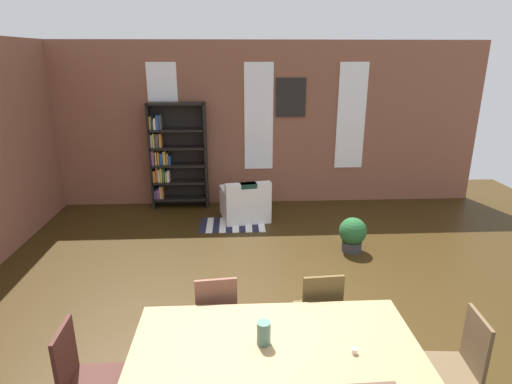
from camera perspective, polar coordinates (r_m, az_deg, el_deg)
name	(u,v)px	position (r m, az deg, el deg)	size (l,w,h in m)	color
ground_plane	(283,341)	(4.68, 3.61, -19.49)	(11.43, 11.43, 0.00)	#33230C
back_wall_brick	(259,125)	(8.25, 0.34, 9.08)	(8.67, 0.12, 3.11)	brown
window_pane_0	(164,118)	(8.25, -12.32, 9.76)	(0.55, 0.02, 2.02)	white
window_pane_1	(259,117)	(8.16, 0.37, 10.08)	(0.55, 0.02, 2.02)	white
window_pane_2	(351,117)	(8.45, 12.76, 9.93)	(0.55, 0.02, 2.02)	white
dining_table	(275,351)	(3.45, 2.59, -20.65)	(2.18, 1.08, 0.76)	#997B50
vase_on_table	(264,333)	(3.34, 1.05, -18.53)	(0.11, 0.11, 0.19)	#4C7266
tealight_candle_0	(355,351)	(3.38, 13.19, -20.22)	(0.04, 0.04, 0.04)	silver
dining_chair_far_right	(319,311)	(4.23, 8.49, -15.67)	(0.43, 0.43, 0.95)	brown
dining_chair_head_left	(84,377)	(3.75, -22.30, -22.16)	(0.41, 0.41, 0.95)	#421F19
dining_chair_head_right	(458,364)	(3.96, 25.66, -20.21)	(0.43, 0.43, 0.95)	brown
dining_chair_far_left	(216,314)	(4.17, -5.40, -16.16)	(0.44, 0.44, 0.95)	brown
bookshelf_tall	(174,156)	(8.19, -11.01, 4.82)	(1.07, 0.30, 2.02)	black
armchair_white	(245,204)	(7.63, -1.49, -1.61)	(0.94, 0.94, 0.75)	silver
potted_plant_by_shelf	(353,234)	(6.53, 12.94, -5.51)	(0.41, 0.41, 0.53)	#333338
striped_rug	(232,225)	(7.44, -3.21, -4.42)	(1.13, 0.70, 0.01)	#1E1E33
framed_picture	(291,97)	(8.17, 4.75, 12.64)	(0.56, 0.03, 0.72)	black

